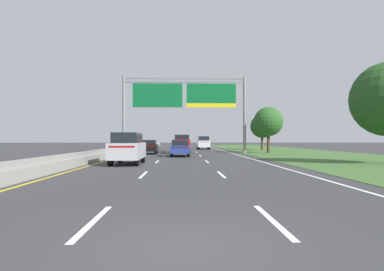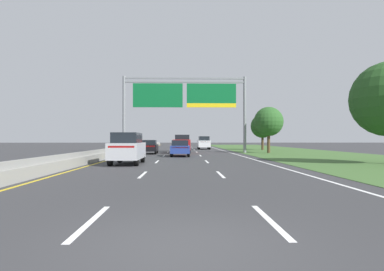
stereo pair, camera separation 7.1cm
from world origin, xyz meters
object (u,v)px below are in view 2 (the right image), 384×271
(car_silver_left_lane_suv, at_px, (128,148))
(car_black_left_lane_sedan, at_px, (149,147))
(roadside_tree_far, at_px, (262,126))
(roadside_tree_mid, at_px, (269,122))
(car_blue_centre_lane_sedan, at_px, (180,148))
(car_white_right_lane_suv, at_px, (204,143))
(overhead_sign_gantry, at_px, (185,99))
(pickup_truck_red, at_px, (182,144))

(car_silver_left_lane_suv, bearing_deg, car_black_left_lane_sedan, 0.58)
(roadside_tree_far, bearing_deg, roadside_tree_mid, -99.87)
(car_blue_centre_lane_sedan, bearing_deg, car_silver_left_lane_suv, 160.83)
(car_blue_centre_lane_sedan, bearing_deg, car_black_left_lane_sedan, 32.23)
(car_white_right_lane_suv, distance_m, car_black_left_lane_sedan, 17.71)
(overhead_sign_gantry, relative_size, car_black_left_lane_sedan, 3.40)
(pickup_truck_red, xyz_separation_m, car_silver_left_lane_suv, (-3.66, -17.64, 0.02))
(pickup_truck_red, height_order, car_blue_centre_lane_sedan, pickup_truck_red)
(overhead_sign_gantry, distance_m, roadside_tree_far, 16.09)
(car_white_right_lane_suv, distance_m, roadside_tree_far, 9.79)
(pickup_truck_red, height_order, car_white_right_lane_suv, pickup_truck_red)
(car_white_right_lane_suv, xyz_separation_m, roadside_tree_mid, (6.88, -14.50, 2.67))
(car_white_right_lane_suv, bearing_deg, car_black_left_lane_sedan, 155.86)
(pickup_truck_red, relative_size, car_blue_centre_lane_sedan, 1.24)
(car_black_left_lane_sedan, height_order, roadside_tree_mid, roadside_tree_mid)
(pickup_truck_red, distance_m, car_blue_centre_lane_sedan, 7.58)
(car_blue_centre_lane_sedan, bearing_deg, roadside_tree_mid, -55.91)
(overhead_sign_gantry, height_order, car_blue_centre_lane_sedan, overhead_sign_gantry)
(car_blue_centre_lane_sedan, xyz_separation_m, car_silver_left_lane_suv, (-3.46, -10.06, 0.28))
(overhead_sign_gantry, relative_size, roadside_tree_mid, 2.72)
(pickup_truck_red, height_order, roadside_tree_far, roadside_tree_far)
(pickup_truck_red, height_order, car_black_left_lane_sedan, pickup_truck_red)
(car_black_left_lane_sedan, bearing_deg, roadside_tree_far, -52.72)
(overhead_sign_gantry, distance_m, car_white_right_lane_suv, 15.18)
(car_white_right_lane_suv, relative_size, car_black_left_lane_sedan, 1.06)
(pickup_truck_red, bearing_deg, overhead_sign_gantry, -38.22)
(overhead_sign_gantry, xyz_separation_m, car_black_left_lane_sedan, (-4.04, -2.38, -5.79))
(car_white_right_lane_suv, xyz_separation_m, car_silver_left_lane_suv, (-7.15, -31.78, 0.00))
(overhead_sign_gantry, xyz_separation_m, car_blue_centre_lane_sedan, (-0.51, -7.94, -5.79))
(overhead_sign_gantry, distance_m, car_blue_centre_lane_sedan, 9.84)
(car_blue_centre_lane_sedan, distance_m, car_silver_left_lane_suv, 10.64)
(car_black_left_lane_sedan, height_order, roadside_tree_far, roadside_tree_far)
(pickup_truck_red, xyz_separation_m, car_white_right_lane_suv, (3.49, 14.14, 0.02))
(overhead_sign_gantry, relative_size, pickup_truck_red, 2.76)
(car_blue_centre_lane_sedan, xyz_separation_m, roadside_tree_mid, (10.58, 7.22, 2.95))
(car_silver_left_lane_suv, distance_m, roadside_tree_far, 32.59)
(car_white_right_lane_suv, relative_size, roadside_tree_far, 0.86)
(pickup_truck_red, relative_size, car_silver_left_lane_suv, 1.16)
(pickup_truck_red, xyz_separation_m, roadside_tree_far, (12.29, 10.67, 2.56))
(overhead_sign_gantry, xyz_separation_m, roadside_tree_mid, (10.07, -0.72, -2.84))
(car_blue_centre_lane_sedan, xyz_separation_m, roadside_tree_far, (12.50, 18.25, 2.82))
(pickup_truck_red, xyz_separation_m, car_blue_centre_lane_sedan, (-0.20, -7.58, -0.26))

